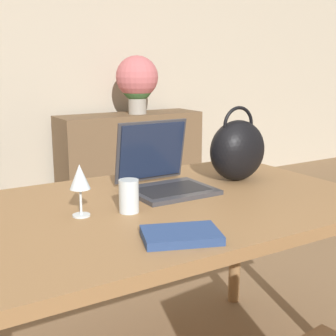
# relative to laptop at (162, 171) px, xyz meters

# --- Properties ---
(dining_table) EXTENTS (1.57, 0.93, 0.75)m
(dining_table) POSITION_rel_laptop_xyz_m (-0.14, -0.16, -0.14)
(dining_table) COLOR olive
(dining_table) RESTS_ON ground_plane
(sideboard) EXTENTS (1.31, 0.40, 0.79)m
(sideboard) POSITION_rel_laptop_xyz_m (0.99, 2.23, -0.43)
(sideboard) COLOR brown
(sideboard) RESTS_ON ground_plane
(laptop) EXTENTS (0.30, 0.30, 0.26)m
(laptop) POSITION_rel_laptop_xyz_m (0.00, 0.00, 0.00)
(laptop) COLOR #38383D
(laptop) RESTS_ON dining_table
(drinking_glass) EXTENTS (0.07, 0.07, 0.11)m
(drinking_glass) POSITION_rel_laptop_xyz_m (-0.24, -0.19, -0.01)
(drinking_glass) COLOR silver
(drinking_glass) RESTS_ON dining_table
(wine_glass) EXTENTS (0.07, 0.07, 0.17)m
(wine_glass) POSITION_rel_laptop_xyz_m (-0.39, -0.15, 0.05)
(wine_glass) COLOR silver
(wine_glass) RESTS_ON dining_table
(handbag) EXTENTS (0.25, 0.17, 0.31)m
(handbag) POSITION_rel_laptop_xyz_m (0.34, -0.04, 0.06)
(handbag) COLOR black
(handbag) RESTS_ON dining_table
(flower_vase) EXTENTS (0.37, 0.37, 0.51)m
(flower_vase) POSITION_rel_laptop_xyz_m (1.04, 2.18, 0.25)
(flower_vase) COLOR #9E998E
(flower_vase) RESTS_ON sideboard
(book) EXTENTS (0.25, 0.21, 0.02)m
(book) POSITION_rel_laptop_xyz_m (-0.23, -0.48, -0.06)
(book) COLOR navy
(book) RESTS_ON dining_table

